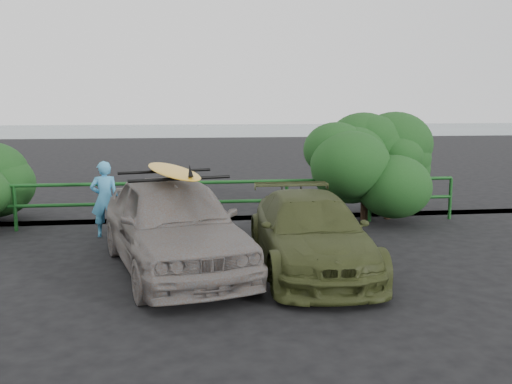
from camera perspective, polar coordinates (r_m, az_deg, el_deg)
ground at (r=8.25m, az=-11.40°, el=-10.82°), size 80.00×80.00×0.00m
ocean at (r=67.82m, az=-8.17°, el=6.35°), size 200.00×200.00×0.00m
guardrail at (r=12.96m, az=-10.07°, el=-1.24°), size 14.00×0.08×1.04m
shrub_right at (r=14.06m, az=10.75°, el=2.25°), size 3.20×2.40×2.36m
sedan at (r=9.55m, az=-8.27°, el=-3.14°), size 2.90×4.92×1.57m
olive_vehicle at (r=9.58m, az=5.44°, el=-4.06°), size 1.88×4.33×1.24m
man at (r=12.25m, az=-14.88°, el=-0.68°), size 0.61×0.43×1.59m
roof_rack at (r=9.42m, az=-8.37°, el=1.71°), size 1.83×1.48×0.05m
surfboard at (r=9.41m, az=-8.38°, el=2.12°), size 1.23×2.85×0.08m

